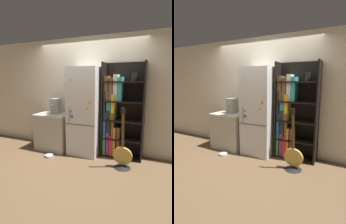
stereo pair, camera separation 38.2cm
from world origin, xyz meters
TOP-DOWN VIEW (x-y plane):
  - ground_plane at (0.00, 0.00)m, footprint 16.00×16.00m
  - wall_back at (0.00, 0.47)m, footprint 8.00×0.05m
  - refrigerator at (-0.00, 0.17)m, footprint 0.67×0.59m
  - bookshelf at (0.69, 0.31)m, footprint 0.86×0.34m
  - kitchen_counter at (-0.79, 0.15)m, footprint 0.79×0.63m
  - espresso_machine at (-0.75, 0.19)m, footprint 0.20×0.29m
  - guitar at (0.93, -0.22)m, footprint 0.36×0.32m
  - pet_bowl at (-0.64, -0.33)m, footprint 0.18×0.18m

SIDE VIEW (x-z plane):
  - ground_plane at x=0.00m, z-range 0.00..0.00m
  - pet_bowl at x=-0.64m, z-range 0.00..0.05m
  - guitar at x=0.93m, z-range -0.42..0.75m
  - kitchen_counter at x=-0.79m, z-range 0.00..0.86m
  - bookshelf at x=0.69m, z-range -0.08..1.93m
  - refrigerator at x=0.00m, z-range 0.00..1.91m
  - espresso_machine at x=-0.75m, z-range 0.86..1.22m
  - wall_back at x=0.00m, z-range 0.00..2.60m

